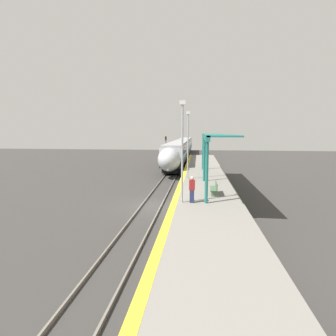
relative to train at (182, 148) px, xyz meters
The scene contains 11 objects.
ground_plane 34.28m from the train, 90.00° to the right, with size 120.00×120.00×0.00m, color #383533.
rail_left 34.28m from the train, 91.21° to the right, with size 0.08×90.00×0.15m, color slate.
rail_right 34.28m from the train, 88.79° to the right, with size 0.08×90.00×0.15m, color slate.
train is the anchor object (origin of this frame).
platform_right 34.48m from the train, 83.46° to the right, with size 4.50×64.00×1.02m.
platform_bench 34.48m from the train, 82.48° to the right, with size 0.44×1.74×0.89m.
person_waiting 36.65m from the train, 85.34° to the right, with size 0.36×0.22×1.66m.
railway_signal 7.14m from the train, 109.69° to the right, with size 0.28×0.28×4.61m.
lamppost_near 36.69m from the train, 86.31° to the right, with size 0.36×0.20×6.23m.
lamppost_mid 28.27m from the train, 85.21° to the right, with size 0.36×0.20×6.23m.
station_canopy 29.55m from the train, 81.34° to the right, with size 2.02×17.91×4.19m.
Camera 1 is at (3.34, -18.27, 5.40)m, focal length 28.00 mm.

